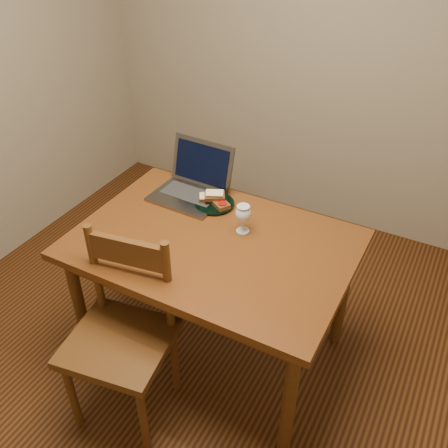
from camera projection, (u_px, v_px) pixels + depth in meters
The scene contains 10 objects.
floor at pixel (200, 354), 2.74m from camera, with size 3.20×3.20×0.02m, color black.
back_wall at pixel (325, 37), 3.13m from camera, with size 3.20×0.02×2.60m, color gray.
table at pixel (213, 255), 2.39m from camera, with size 1.30×0.90×0.74m.
chair at pixel (120, 330), 2.19m from camera, with size 0.50×0.49×0.48m.
plate at pixel (214, 204), 2.58m from camera, with size 0.21×0.21×0.02m, color black.
sandwich_cheese at pixel (209, 197), 2.59m from camera, with size 0.10×0.06×0.03m, color #381E0C, non-canonical shape.
sandwich_tomato at pixel (220, 203), 2.55m from camera, with size 0.11×0.06×0.03m, color #381E0C, non-canonical shape.
sandwich_top at pixel (215, 195), 2.56m from camera, with size 0.10×0.06×0.03m, color #381E0C, non-canonical shape.
milk_glass at pixel (243, 219), 2.36m from camera, with size 0.08×0.08×0.15m, color white, non-canonical shape.
laptop at pixel (194, 181), 2.65m from camera, with size 0.37×0.34×0.26m.
Camera 1 is at (0.97, -1.53, 2.18)m, focal length 40.00 mm.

